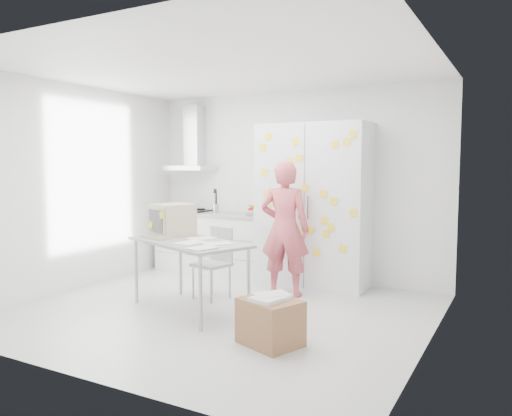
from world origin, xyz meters
The scene contains 10 objects.
floor centered at (0.00, 0.00, -0.01)m, with size 4.50×4.00×0.02m, color silver.
walls centered at (0.00, 0.72, 1.35)m, with size 4.52×4.01×2.70m.
ceiling centered at (0.00, 0.00, 2.70)m, with size 4.50×4.00×0.02m, color white.
counter_run centered at (-1.20, 1.70, 0.47)m, with size 1.84×0.63×1.28m.
range_hood centered at (-1.65, 1.84, 1.96)m, with size 0.70×0.48×1.01m.
tall_cabinet centered at (0.45, 1.67, 1.10)m, with size 1.50×0.68×2.20m.
person centered at (0.34, 1.00, 0.85)m, with size 0.62×0.41×1.70m, color #CB4F58.
desk centered at (-0.58, 0.02, 0.90)m, with size 1.65×1.22×1.18m.
chair centered at (-0.37, 0.50, 0.49)m, with size 0.47×0.47×0.87m.
cardboard_box centered at (0.97, -0.64, 0.22)m, with size 0.64×0.58×0.46m.
Camera 1 is at (2.99, -4.63, 1.65)m, focal length 35.00 mm.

